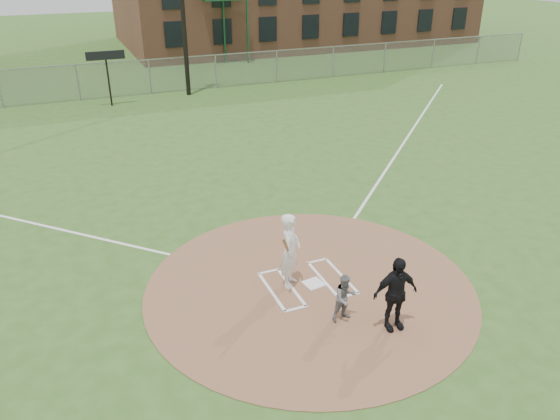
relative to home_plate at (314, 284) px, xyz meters
name	(u,v)px	position (x,y,z in m)	size (l,w,h in m)	color
ground	(310,287)	(-0.13, -0.04, -0.04)	(140.00, 140.00, 0.00)	#31591E
dirt_circle	(310,287)	(-0.13, -0.04, -0.03)	(8.40, 8.40, 0.02)	#8F6143
home_plate	(314,284)	(0.00, 0.00, 0.00)	(0.47, 0.47, 0.03)	white
foul_line_first	(405,140)	(8.87, 8.96, -0.03)	(0.10, 24.00, 0.01)	white
catcher	(345,298)	(0.03, -1.58, 0.58)	(0.57, 0.45, 1.18)	slate
umpire	(395,294)	(0.90, -2.26, 0.89)	(1.06, 0.44, 1.82)	black
batters_boxes	(307,283)	(-0.13, 0.11, -0.01)	(2.08, 1.88, 0.01)	white
batter_at_plate	(290,250)	(-0.56, 0.24, 0.99)	(0.92, 1.10, 2.01)	white
outfield_fence	(150,77)	(-0.13, 21.96, 0.98)	(56.08, 0.08, 2.03)	slate
scoreboard_sign	(106,61)	(-2.63, 20.16, 2.35)	(2.00, 0.10, 2.93)	black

